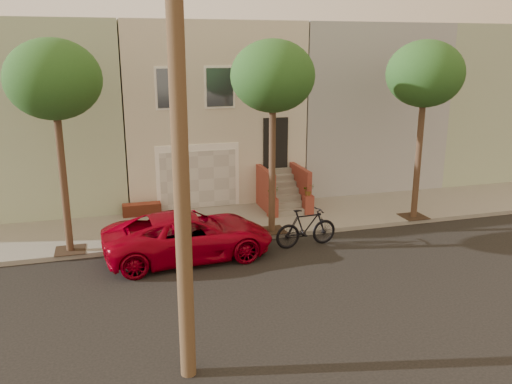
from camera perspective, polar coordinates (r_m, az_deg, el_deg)
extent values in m
plane|color=black|center=(14.27, 2.71, -10.17)|extent=(90.00, 90.00, 0.00)
cube|color=gray|center=(19.02, -2.52, -3.29)|extent=(40.00, 3.70, 0.15)
cube|color=beige|center=(23.88, -6.02, 9.25)|extent=(7.00, 8.00, 7.00)
cube|color=#9BAB8A|center=(23.64, -22.62, 8.11)|extent=(6.50, 8.00, 7.00)
cube|color=#9CA0A5|center=(25.97, 9.11, 9.63)|extent=(6.50, 8.00, 7.00)
cube|color=#9BAB8A|center=(29.33, 20.85, 9.47)|extent=(6.50, 8.00, 7.00)
cube|color=white|center=(20.24, -6.31, 1.68)|extent=(3.20, 0.12, 2.50)
cube|color=silver|center=(20.20, -6.27, 1.37)|extent=(2.90, 0.06, 2.20)
cube|color=gray|center=(18.81, -5.19, -3.28)|extent=(3.20, 3.70, 0.02)
cube|color=#9B422A|center=(19.95, -12.29, -1.85)|extent=(1.40, 0.45, 0.44)
cube|color=black|center=(20.70, 2.14, 5.32)|extent=(1.00, 0.06, 2.00)
cube|color=#3F4751|center=(19.54, -9.22, 11.05)|extent=(1.00, 0.06, 1.40)
cube|color=white|center=(19.56, -9.23, 11.06)|extent=(1.15, 0.05, 1.55)
cube|color=#3F4751|center=(19.85, -3.96, 11.27)|extent=(1.00, 0.06, 1.40)
cube|color=white|center=(19.87, -3.97, 11.28)|extent=(1.15, 0.05, 1.55)
cube|color=#3F4751|center=(20.31, 1.10, 11.40)|extent=(1.00, 0.06, 1.40)
cube|color=white|center=(20.33, 1.09, 11.40)|extent=(1.15, 0.05, 1.55)
cube|color=gray|center=(19.60, 3.72, -2.20)|extent=(1.20, 0.28, 0.20)
cube|color=gray|center=(19.79, 3.45, -1.41)|extent=(1.20, 0.28, 0.20)
cube|color=gray|center=(19.99, 3.19, -0.64)|extent=(1.20, 0.28, 0.20)
cube|color=gray|center=(20.19, 2.94, 0.11)|extent=(1.20, 0.28, 0.20)
cube|color=gray|center=(20.39, 2.69, 0.85)|extent=(1.20, 0.28, 0.20)
cube|color=gray|center=(20.60, 2.44, 1.58)|extent=(1.20, 0.28, 0.20)
cube|color=gray|center=(20.81, 2.20, 2.29)|extent=(1.20, 0.28, 0.20)
cube|color=brown|center=(19.95, 1.04, 0.24)|extent=(0.18, 1.96, 1.60)
cube|color=brown|center=(20.40, 4.80, 0.53)|extent=(0.18, 1.96, 1.60)
cube|color=brown|center=(19.27, 1.81, -1.70)|extent=(0.35, 0.35, 0.70)
imported|color=#1F4C1B|center=(19.11, 1.83, -0.05)|extent=(0.40, 0.35, 0.45)
cube|color=brown|center=(19.73, 5.68, -1.36)|extent=(0.35, 0.35, 0.70)
imported|color=#1F4C1B|center=(19.57, 5.72, 0.25)|extent=(0.41, 0.35, 0.45)
cube|color=#2D2116|center=(17.19, -19.50, -5.97)|extent=(0.90, 0.90, 0.02)
cylinder|color=#3E291C|center=(16.58, -20.14, 0.80)|extent=(0.22, 0.22, 4.20)
ellipsoid|color=#1F4C1B|center=(16.14, -21.14, 11.34)|extent=(2.70, 2.57, 2.29)
cube|color=#2D2116|center=(17.93, 1.71, -4.18)|extent=(0.90, 0.90, 0.02)
cylinder|color=#3E291C|center=(17.34, 1.76, 2.36)|extent=(0.22, 0.22, 4.20)
ellipsoid|color=#1F4C1B|center=(16.92, 1.85, 12.47)|extent=(2.70, 2.57, 2.29)
cube|color=#2D2116|center=(20.23, 16.71, -2.55)|extent=(0.90, 0.90, 0.02)
cylinder|color=#3E291C|center=(19.72, 17.17, 3.26)|extent=(0.22, 0.22, 4.20)
ellipsoid|color=#1F4C1B|center=(19.35, 17.89, 12.12)|extent=(2.70, 2.57, 2.29)
cylinder|color=#483021|center=(9.12, -8.39, 8.01)|extent=(0.30, 0.30, 10.00)
imported|color=#940014|center=(15.98, -7.28, -4.68)|extent=(5.23, 2.68, 1.41)
imported|color=black|center=(16.83, 5.48, -3.85)|extent=(2.14, 0.77, 1.26)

